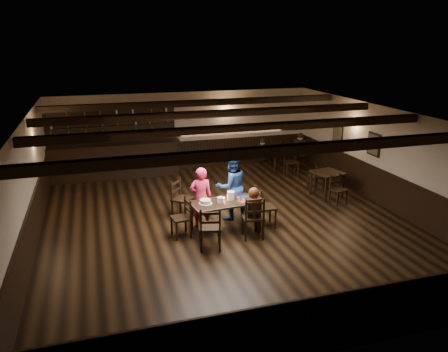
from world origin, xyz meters
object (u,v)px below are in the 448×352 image
object	(u,v)px
cake	(205,202)
bar_counter	(113,156)
woman_pink	(201,197)
man_blue	(231,186)
chair_near_left	(210,225)
dining_table	(224,205)
chair_near_right	(254,215)

from	to	relation	value
cake	bar_counter	xyz separation A→B (m)	(-1.81, 5.15, -0.07)
woman_pink	man_blue	bearing A→B (deg)	-157.33
man_blue	woman_pink	bearing A→B (deg)	8.75
woman_pink	chair_near_left	bearing A→B (deg)	89.29
dining_table	chair_near_right	size ratio (longest dim) A/B	1.57
chair_near_left	woman_pink	bearing A→B (deg)	84.75
dining_table	cake	world-z (taller)	cake
bar_counter	chair_near_left	bearing A→B (deg)	-74.32
dining_table	chair_near_right	xyz separation A→B (m)	(0.53, -0.62, -0.07)
woman_pink	cake	bearing A→B (deg)	94.88
dining_table	chair_near_left	distance (m)	1.03
man_blue	bar_counter	distance (m)	5.19
cake	dining_table	bearing A→B (deg)	-1.70
chair_near_left	chair_near_right	xyz separation A→B (m)	(1.09, 0.24, 0.01)
bar_counter	dining_table	bearing A→B (deg)	-66.42
woman_pink	cake	world-z (taller)	woman_pink
dining_table	chair_near_left	world-z (taller)	chair_near_left
chair_near_right	man_blue	size ratio (longest dim) A/B	0.59
dining_table	woman_pink	distance (m)	0.63
dining_table	man_blue	distance (m)	0.85
cake	bar_counter	size ratio (longest dim) A/B	0.07
chair_near_right	bar_counter	world-z (taller)	bar_counter
man_blue	bar_counter	bearing A→B (deg)	-68.43
chair_near_right	man_blue	bearing A→B (deg)	94.93
dining_table	woman_pink	world-z (taller)	woman_pink
woman_pink	man_blue	size ratio (longest dim) A/B	0.88
dining_table	man_blue	bearing A→B (deg)	59.86
dining_table	bar_counter	size ratio (longest dim) A/B	0.36
chair_near_left	woman_pink	size ratio (longest dim) A/B	0.66
dining_table	chair_near_right	distance (m)	0.82
chair_near_left	man_blue	world-z (taller)	man_blue
man_blue	bar_counter	size ratio (longest dim) A/B	0.39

